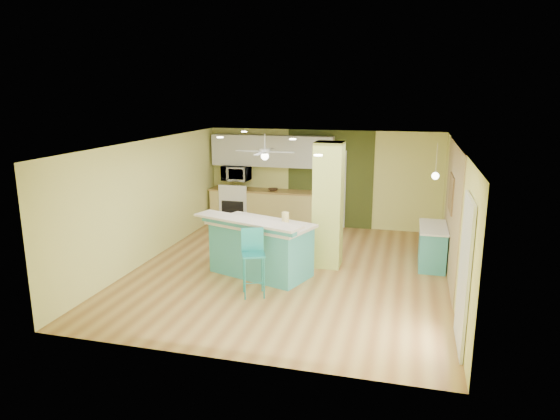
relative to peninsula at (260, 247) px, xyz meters
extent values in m
cube|color=olive|center=(0.50, 0.35, -0.55)|extent=(6.00, 7.00, 0.01)
cube|color=white|center=(0.50, 0.35, 1.96)|extent=(6.00, 7.00, 0.01)
cube|color=#E2E179|center=(0.50, 3.85, 0.71)|extent=(6.00, 0.01, 2.50)
cube|color=#E2E179|center=(0.50, -3.16, 0.71)|extent=(6.00, 0.01, 2.50)
cube|color=#E2E179|center=(-2.50, 0.35, 0.71)|extent=(0.01, 7.00, 2.50)
cube|color=#E2E179|center=(3.51, 0.35, 0.71)|extent=(0.01, 7.00, 2.50)
cube|color=#988057|center=(3.49, 0.95, 0.71)|extent=(0.02, 3.40, 2.50)
cube|color=#3F481D|center=(0.70, 3.83, 0.71)|extent=(2.20, 0.02, 2.50)
cube|color=silver|center=(0.70, 3.81, 0.46)|extent=(0.82, 0.05, 2.00)
cube|color=silver|center=(3.47, -1.95, 0.51)|extent=(0.04, 1.08, 2.10)
cube|color=#B7C55B|center=(1.15, 0.85, 0.71)|extent=(0.55, 0.55, 2.50)
cube|color=tan|center=(-0.80, 3.55, -0.09)|extent=(3.20, 0.60, 0.90)
cube|color=olive|center=(-0.80, 3.55, 0.38)|extent=(3.25, 0.63, 0.04)
cube|color=white|center=(-1.75, 3.55, -0.09)|extent=(0.76, 0.64, 0.90)
cube|color=black|center=(-1.75, 3.22, -0.12)|extent=(0.59, 0.02, 0.50)
cube|color=white|center=(-1.75, 3.25, 0.45)|extent=(0.76, 0.06, 0.18)
cube|color=silver|center=(-0.80, 3.67, 1.41)|extent=(3.20, 0.34, 0.80)
imported|color=white|center=(-1.75, 3.55, 0.81)|extent=(0.70, 0.48, 0.39)
cylinder|color=silver|center=(-0.60, 2.35, 1.76)|extent=(0.03, 0.03, 0.40)
cylinder|color=silver|center=(-0.60, 2.35, 1.56)|extent=(0.24, 0.24, 0.10)
sphere|color=white|center=(-0.60, 2.35, 1.44)|extent=(0.18, 0.18, 0.18)
cylinder|color=silver|center=(3.15, 1.10, 1.65)|extent=(0.01, 0.01, 0.62)
sphere|color=white|center=(3.15, 1.10, 1.34)|extent=(0.14, 0.14, 0.14)
cube|color=brown|center=(3.47, 1.15, 1.01)|extent=(0.03, 0.90, 0.70)
cube|color=teal|center=(0.01, 0.02, -0.06)|extent=(2.02, 1.46, 0.97)
cube|color=beige|center=(0.01, 0.02, 0.45)|extent=(2.16, 1.59, 0.05)
cube|color=teal|center=(-0.13, -0.39, 0.55)|extent=(2.00, 0.81, 0.14)
cube|color=beige|center=(-0.13, -0.39, 0.61)|extent=(2.23, 1.14, 0.04)
cylinder|color=teal|center=(0.10, -1.24, -0.18)|extent=(0.02, 0.02, 0.73)
cylinder|color=teal|center=(0.40, -1.11, -0.18)|extent=(0.02, 0.02, 0.73)
cylinder|color=teal|center=(-0.02, -0.94, -0.18)|extent=(0.02, 0.02, 0.73)
cylinder|color=teal|center=(0.28, -0.81, -0.18)|extent=(0.02, 0.02, 0.73)
cube|color=teal|center=(0.19, -1.03, 0.20)|extent=(0.50, 0.50, 0.03)
cube|color=teal|center=(0.12, -0.87, 0.42)|extent=(0.37, 0.18, 0.41)
cube|color=teal|center=(3.20, 1.38, -0.15)|extent=(0.50, 1.22, 0.78)
cube|color=white|center=(3.20, 1.38, 0.25)|extent=(0.54, 1.27, 0.03)
imported|color=#372416|center=(-0.72, 3.46, 0.43)|extent=(0.34, 0.34, 0.07)
cylinder|color=yellow|center=(0.44, 0.20, 0.57)|extent=(0.14, 0.14, 0.19)
camera|label=1|loc=(2.70, -8.70, 2.89)|focal=32.00mm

